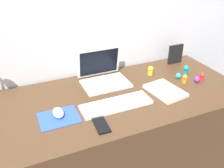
{
  "coord_description": "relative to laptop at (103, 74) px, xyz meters",
  "views": [
    {
      "loc": [
        -0.49,
        -1.17,
        1.54
      ],
      "look_at": [
        0.02,
        0.0,
        0.83
      ],
      "focal_mm": 39.8,
      "sensor_mm": 36.0,
      "label": 1
    }
  ],
  "objects": [
    {
      "name": "toy_figurine_red",
      "position": [
        0.62,
        -0.26,
        -0.03
      ],
      "size": [
        0.03,
        0.03,
        0.06
      ],
      "color": "red",
      "rests_on": "desk"
    },
    {
      "name": "toy_figurine_cyan",
      "position": [
        0.49,
        -0.17,
        -0.04
      ],
      "size": [
        0.03,
        0.03,
        0.04
      ],
      "primitive_type": "ellipsoid",
      "color": "#28B7CC",
      "rests_on": "desk"
    },
    {
      "name": "toy_figurine_orange",
      "position": [
        0.49,
        -0.24,
        -0.03
      ],
      "size": [
        0.03,
        0.03,
        0.06
      ],
      "color": "orange",
      "rests_on": "desk"
    },
    {
      "name": "laptop",
      "position": [
        0.0,
        0.0,
        0.0
      ],
      "size": [
        0.3,
        0.25,
        0.21
      ],
      "color": "white",
      "rests_on": "desk"
    },
    {
      "name": "desk",
      "position": [
        -0.04,
        -0.21,
        -0.42
      ],
      "size": [
        1.71,
        0.71,
        0.74
      ],
      "primitive_type": "cube",
      "color": "#4C331E",
      "rests_on": "ground_plane"
    },
    {
      "name": "mouse",
      "position": [
        -0.36,
        -0.27,
        -0.03
      ],
      "size": [
        0.06,
        0.1,
        0.03
      ],
      "primitive_type": "ellipsoid",
      "color": "white",
      "rests_on": "mousepad"
    },
    {
      "name": "mousepad",
      "position": [
        -0.37,
        -0.29,
        -0.05
      ],
      "size": [
        0.21,
        0.17,
        0.0
      ],
      "primitive_type": "cube",
      "color": "blue",
      "rests_on": "desk"
    },
    {
      "name": "toy_figurine_teal",
      "position": [
        0.58,
        -0.14,
        -0.02
      ],
      "size": [
        0.04,
        0.04,
        0.07
      ],
      "color": "teal",
      "rests_on": "desk"
    },
    {
      "name": "picture_frame",
      "position": [
        0.62,
        0.05,
        0.02
      ],
      "size": [
        0.12,
        0.02,
        0.15
      ],
      "primitive_type": "cube",
      "color": "black",
      "rests_on": "desk"
    },
    {
      "name": "keyboard",
      "position": [
        -0.04,
        -0.31,
        -0.04
      ],
      "size": [
        0.41,
        0.13,
        0.02
      ],
      "primitive_type": "cube",
      "color": "white",
      "rests_on": "desk"
    },
    {
      "name": "notebook_pad",
      "position": [
        0.3,
        -0.29,
        -0.04
      ],
      "size": [
        0.2,
        0.26,
        0.02
      ],
      "primitive_type": "cube",
      "rotation": [
        0.0,
        0.0,
        0.13
      ],
      "color": "silver",
      "rests_on": "desk"
    },
    {
      "name": "cell_phone",
      "position": [
        -0.19,
        -0.44,
        -0.05
      ],
      "size": [
        0.07,
        0.13,
        0.01
      ],
      "primitive_type": "cube",
      "rotation": [
        0.0,
        0.0,
        -0.06
      ],
      "color": "black",
      "rests_on": "desk"
    },
    {
      "name": "back_wall",
      "position": [
        -0.04,
        0.18,
        -0.05
      ],
      "size": [
        2.91,
        0.05,
        1.49
      ],
      "primitive_type": "cube",
      "color": "silver",
      "rests_on": "ground_plane"
    },
    {
      "name": "toy_figurine_purple",
      "position": [
        0.57,
        -0.27,
        -0.03
      ],
      "size": [
        0.04,
        0.04,
        0.04
      ],
      "primitive_type": "ellipsoid",
      "color": "purple",
      "rests_on": "desk"
    },
    {
      "name": "toy_figurine_yellow",
      "position": [
        0.34,
        -0.05,
        -0.02
      ],
      "size": [
        0.04,
        0.04,
        0.07
      ],
      "color": "yellow",
      "rests_on": "desk"
    }
  ]
}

